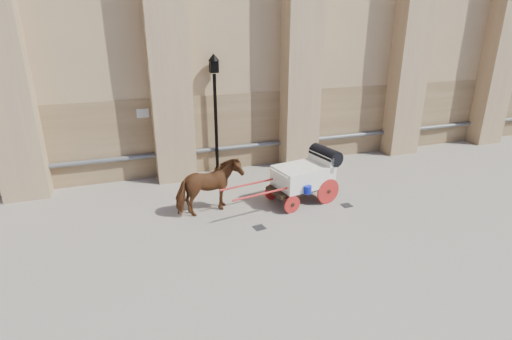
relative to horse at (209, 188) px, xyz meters
name	(u,v)px	position (x,y,z in m)	size (l,w,h in m)	color
ground	(228,215)	(0.46, -0.35, -0.85)	(90.00, 90.00, 0.00)	slate
horse	(209,188)	(0.00, 0.00, 0.00)	(0.92, 2.02, 1.71)	brown
carriage	(306,174)	(3.21, -0.10, 0.07)	(4.05, 1.74, 1.72)	black
street_lamp	(216,112)	(1.07, 3.36, 1.56)	(0.42, 0.42, 4.52)	black
drain_grate_near	(259,228)	(1.12, -1.40, -0.85)	(0.32, 0.32, 0.01)	black
drain_grate_far	(347,205)	(4.29, -0.94, -0.85)	(0.32, 0.32, 0.01)	black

